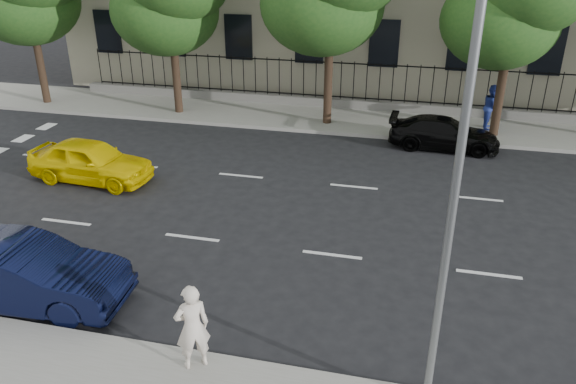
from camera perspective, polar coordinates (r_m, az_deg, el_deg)
name	(u,v)px	position (r m, az deg, el deg)	size (l,w,h in m)	color
ground	(314,311)	(13.08, 2.69, -12.00)	(120.00, 120.00, 0.00)	black
far_sidewalk	(374,122)	(25.56, 8.73, 7.07)	(60.00, 4.00, 0.15)	gray
lane_markings	(344,217)	(17.06, 5.74, -2.51)	(49.60, 4.62, 0.01)	silver
iron_fence	(378,99)	(27.02, 9.16, 9.30)	(30.00, 0.50, 2.20)	slate
street_light	(461,129)	(8.96, 17.12, 6.15)	(0.25, 3.32, 8.05)	slate
yellow_taxi	(90,161)	(20.31, -19.43, 3.01)	(1.72, 4.27, 1.46)	#F4D300
navy_sedan	(23,274)	(14.24, -25.30, -7.50)	(1.66, 4.77, 1.57)	black
black_sedan	(444,133)	(22.98, 15.56, 5.77)	(1.73, 4.26, 1.24)	black
woman_near	(192,327)	(11.07, -9.71, -13.35)	(0.67, 0.44, 1.84)	beige
pedestrian_far	(492,107)	(25.41, 20.01, 8.12)	(0.91, 0.71, 1.88)	#283B9A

